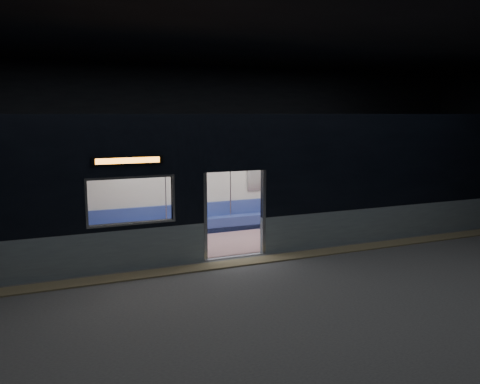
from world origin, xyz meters
TOP-DOWN VIEW (x-y plane):
  - station_floor at (0.00, 0.00)m, footprint 24.00×14.00m
  - station_envelope at (0.00, 0.00)m, footprint 24.00×14.00m
  - tactile_strip at (0.00, 0.55)m, footprint 22.80×0.50m
  - metro_car at (-0.00, 2.54)m, footprint 18.00×3.04m
  - passenger at (2.54, 3.55)m, footprint 0.40×0.70m
  - handbag at (2.59, 3.32)m, footprint 0.32×0.30m
  - transit_map at (2.08, 3.85)m, footprint 0.90×0.03m

SIDE VIEW (x-z plane):
  - station_floor at x=0.00m, z-range -0.01..0.00m
  - tactile_strip at x=0.00m, z-range 0.00..0.03m
  - handbag at x=2.59m, z-range 0.61..0.74m
  - passenger at x=2.54m, z-range 0.11..1.50m
  - transit_map at x=2.08m, z-range 1.15..1.74m
  - metro_car at x=0.00m, z-range 0.17..3.52m
  - station_envelope at x=0.00m, z-range 1.16..6.16m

